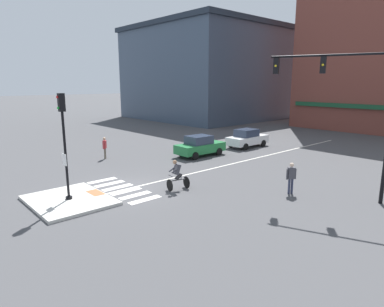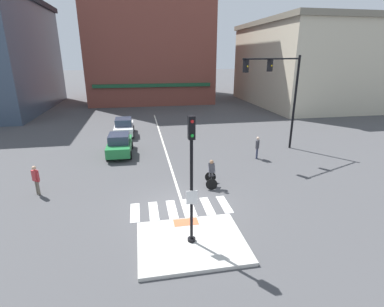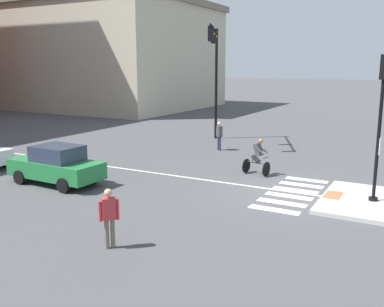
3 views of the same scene
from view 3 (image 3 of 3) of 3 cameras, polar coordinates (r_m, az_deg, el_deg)
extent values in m
plane|color=#474749|center=(17.33, 12.91, -5.10)|extent=(300.00, 300.00, 0.00)
cube|color=beige|center=(16.81, 22.79, -5.98)|extent=(4.30, 3.47, 0.15)
cube|color=#DB5B38|center=(16.95, 18.14, -5.22)|extent=(1.10, 0.60, 0.01)
cylinder|color=black|center=(16.77, 22.83, -5.54)|extent=(0.32, 0.32, 0.12)
cylinder|color=black|center=(16.31, 23.41, 1.64)|extent=(0.12, 0.12, 4.14)
cube|color=white|center=(16.33, 23.61, 0.90)|extent=(0.44, 0.03, 0.56)
cube|color=silver|center=(15.24, 10.79, -7.31)|extent=(0.44, 1.80, 0.01)
cube|color=silver|center=(16.06, 11.79, -6.36)|extent=(0.44, 1.80, 0.01)
cube|color=silver|center=(16.89, 12.69, -5.51)|extent=(0.44, 1.80, 0.01)
cube|color=silver|center=(17.73, 13.50, -4.74)|extent=(0.44, 1.80, 0.01)
cube|color=silver|center=(18.57, 14.24, -4.03)|extent=(0.44, 1.80, 0.01)
cube|color=silver|center=(19.42, 14.91, -3.39)|extent=(0.44, 1.80, 0.01)
cube|color=silver|center=(22.17, -12.67, -1.44)|extent=(0.14, 28.00, 0.01)
cylinder|color=black|center=(29.18, 3.21, 9.06)|extent=(0.18, 0.18, 7.26)
cylinder|color=black|center=(26.43, 2.92, 16.14)|extent=(5.26, 2.21, 0.11)
cube|color=black|center=(26.12, 2.86, 15.21)|extent=(0.35, 0.38, 0.80)
sphere|color=gold|center=(26.11, 3.25, 15.21)|extent=(0.12, 0.12, 0.12)
cube|color=black|center=(23.88, 2.49, 15.56)|extent=(0.35, 0.38, 0.80)
sphere|color=gold|center=(23.87, 2.92, 15.56)|extent=(0.12, 0.12, 0.12)
cube|color=beige|center=(53.45, -10.63, 12.18)|extent=(19.17, 21.16, 11.33)
cube|color=slate|center=(53.87, -10.88, 18.59)|extent=(19.74, 21.80, 0.70)
cube|color=#237A3D|center=(18.91, -17.54, -1.92)|extent=(1.80, 4.14, 0.70)
cube|color=#2D384C|center=(18.67, -17.35, 0.03)|extent=(1.53, 1.94, 0.64)
cylinder|color=black|center=(19.42, -21.83, -2.93)|extent=(0.19, 0.60, 0.60)
cylinder|color=black|center=(20.46, -18.19, -1.97)|extent=(0.19, 0.60, 0.60)
cylinder|color=black|center=(17.54, -16.64, -4.08)|extent=(0.19, 0.60, 0.60)
cylinder|color=black|center=(18.68, -12.95, -2.94)|extent=(0.19, 0.60, 0.60)
cylinder|color=black|center=(22.93, -23.61, -0.95)|extent=(0.18, 0.60, 0.60)
cylinder|color=black|center=(19.59, 9.79, -2.05)|extent=(0.66, 0.16, 0.66)
cylinder|color=black|center=(20.10, 7.18, -1.62)|extent=(0.66, 0.16, 0.66)
cylinder|color=black|center=(19.79, 8.49, -1.22)|extent=(0.21, 0.89, 0.05)
cylinder|color=black|center=(19.84, 8.06, -0.64)|extent=(0.04, 0.04, 0.30)
cylinder|color=black|center=(19.50, 9.72, -0.55)|extent=(0.44, 0.11, 0.04)
cylinder|color=black|center=(19.83, 8.57, -0.66)|extent=(0.19, 0.41, 0.33)
cylinder|color=black|center=(19.69, 8.34, -0.74)|extent=(0.19, 0.41, 0.33)
cube|color=#3F3F47|center=(19.63, 8.74, 0.49)|extent=(0.40, 0.44, 0.60)
sphere|color=#936B4C|center=(19.49, 9.08, 1.63)|extent=(0.22, 0.22, 0.22)
cylinder|color=#3F3F47|center=(19.67, 9.43, 0.49)|extent=(0.16, 0.46, 0.31)
cylinder|color=#3F3F47|center=(19.40, 8.96, 0.36)|extent=(0.16, 0.46, 0.31)
cylinder|color=#6B6051|center=(12.09, -10.44, -10.33)|extent=(0.12, 0.12, 0.82)
cylinder|color=#6B6051|center=(12.07, -11.20, -10.40)|extent=(0.12, 0.12, 0.82)
cube|color=#B73338|center=(11.84, -10.95, -7.17)|extent=(0.42, 0.40, 0.60)
cylinder|color=#B73338|center=(11.88, -9.84, -7.30)|extent=(0.09, 0.09, 0.56)
cylinder|color=#B73338|center=(11.82, -12.05, -7.49)|extent=(0.09, 0.09, 0.56)
sphere|color=tan|center=(11.70, -11.03, -5.13)|extent=(0.22, 0.22, 0.22)
cylinder|color=#2D334C|center=(25.41, 3.51, 1.39)|extent=(0.12, 0.12, 0.82)
cylinder|color=#2D334C|center=(25.28, 3.71, 1.34)|extent=(0.12, 0.12, 0.82)
cube|color=#3F3F47|center=(25.23, 3.63, 2.95)|extent=(0.37, 0.42, 0.60)
cylinder|color=#3F3F47|center=(25.43, 3.34, 2.91)|extent=(0.09, 0.09, 0.56)
cylinder|color=#3F3F47|center=(25.05, 3.92, 2.77)|extent=(0.09, 0.09, 0.56)
sphere|color=beige|center=(25.17, 3.64, 3.94)|extent=(0.22, 0.22, 0.22)
camera|label=1|loc=(32.00, 37.50, 10.71)|focal=31.32mm
camera|label=2|loc=(16.69, 60.81, 13.93)|focal=26.98mm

